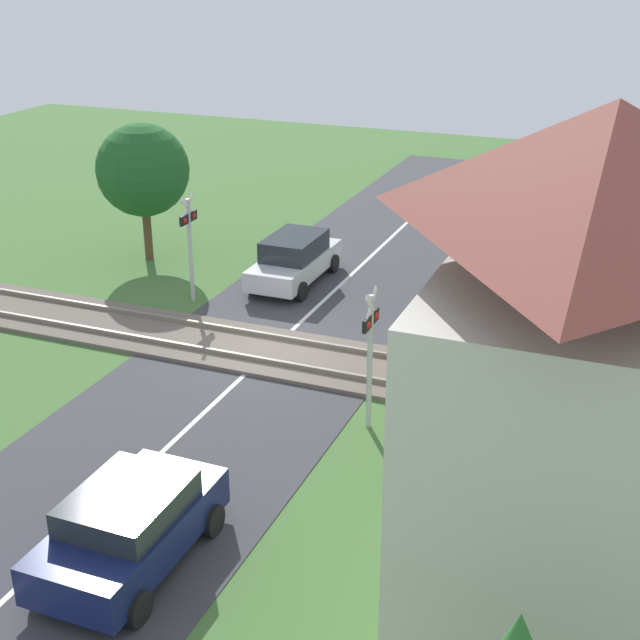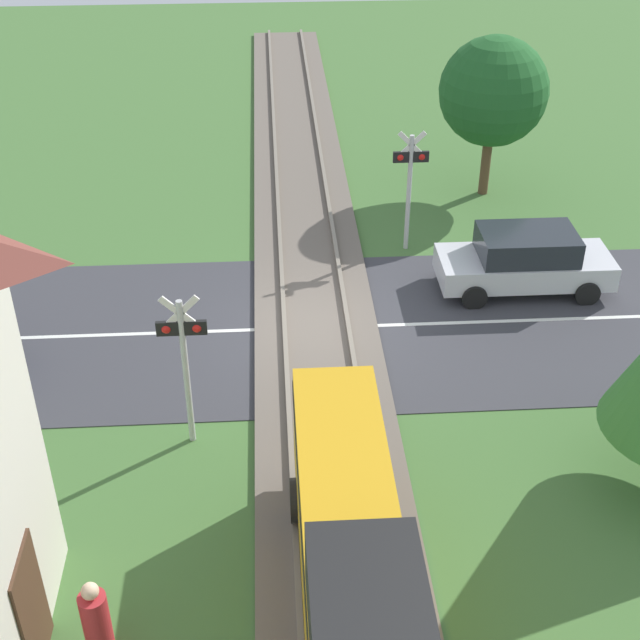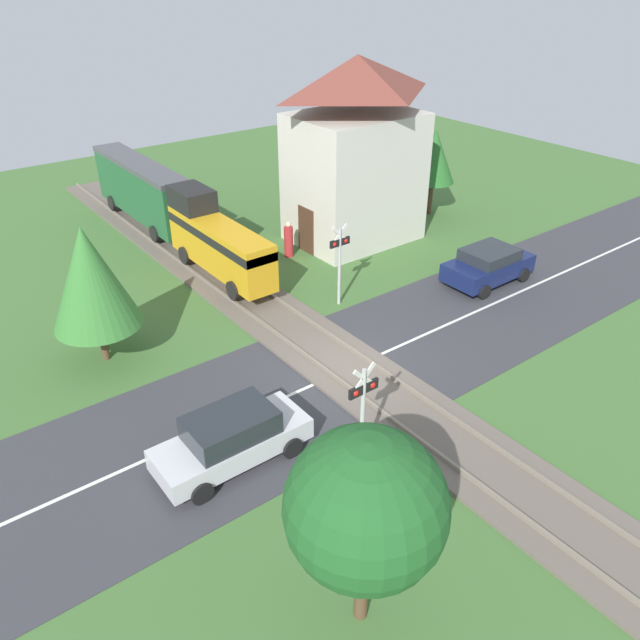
# 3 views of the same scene
# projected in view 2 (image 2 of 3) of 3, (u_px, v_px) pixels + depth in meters

# --- Properties ---
(ground_plane) EXTENTS (60.00, 60.00, 0.00)m
(ground_plane) POSITION_uv_depth(u_px,v_px,m) (316.00, 328.00, 20.36)
(ground_plane) COLOR #426B33
(road_surface) EXTENTS (48.00, 6.40, 0.02)m
(road_surface) POSITION_uv_depth(u_px,v_px,m) (316.00, 328.00, 20.36)
(road_surface) COLOR #38383D
(road_surface) RESTS_ON ground_plane
(track_bed) EXTENTS (2.80, 48.00, 0.24)m
(track_bed) POSITION_uv_depth(u_px,v_px,m) (316.00, 326.00, 20.32)
(track_bed) COLOR #665B51
(track_bed) RESTS_ON ground_plane
(car_near_crossing) EXTENTS (4.16, 1.78, 1.55)m
(car_near_crossing) POSITION_uv_depth(u_px,v_px,m) (525.00, 260.00, 21.39)
(car_near_crossing) COLOR silver
(car_near_crossing) RESTS_ON ground_plane
(crossing_signal_west_approach) EXTENTS (0.90, 0.18, 3.25)m
(crossing_signal_west_approach) POSITION_uv_depth(u_px,v_px,m) (410.00, 175.00, 22.43)
(crossing_signal_west_approach) COLOR #B7B7B7
(crossing_signal_west_approach) RESTS_ON ground_plane
(crossing_signal_east_approach) EXTENTS (0.90, 0.18, 3.25)m
(crossing_signal_east_approach) POSITION_uv_depth(u_px,v_px,m) (184.00, 351.00, 16.01)
(crossing_signal_east_approach) COLOR #B7B7B7
(crossing_signal_east_approach) RESTS_ON ground_plane
(pedestrian_by_station) EXTENTS (0.40, 0.40, 1.63)m
(pedestrian_by_station) POSITION_uv_depth(u_px,v_px,m) (98.00, 627.00, 12.64)
(pedestrian_by_station) COLOR #B2282D
(pedestrian_by_station) RESTS_ON ground_plane
(tree_beyond_track) EXTENTS (3.05, 3.05, 4.61)m
(tree_beyond_track) POSITION_uv_depth(u_px,v_px,m) (494.00, 92.00, 24.73)
(tree_beyond_track) COLOR brown
(tree_beyond_track) RESTS_ON ground_plane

